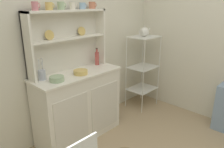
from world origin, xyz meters
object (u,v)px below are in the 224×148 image
(bowl_mixing_large, at_px, (57,79))
(porcelain_teapot, at_px, (144,32))
(bakers_rack, at_px, (143,64))
(jam_bottle, at_px, (97,58))
(hutch_cabinet, at_px, (79,104))
(cup_rose_0, at_px, (35,6))
(hutch_shelf_unit, at_px, (66,36))
(utensil_jar, at_px, (42,75))

(bowl_mixing_large, bearing_deg, porcelain_teapot, 0.43)
(bakers_rack, bearing_deg, jam_bottle, 170.22)
(bowl_mixing_large, bearing_deg, hutch_cabinet, 12.79)
(cup_rose_0, distance_m, jam_bottle, 1.04)
(bakers_rack, relative_size, bowl_mixing_large, 7.46)
(hutch_cabinet, height_order, bowl_mixing_large, bowl_mixing_large)
(bowl_mixing_large, bearing_deg, cup_rose_0, 106.30)
(hutch_shelf_unit, distance_m, utensil_jar, 0.55)
(hutch_cabinet, bearing_deg, hutch_shelf_unit, 90.00)
(jam_bottle, bearing_deg, bakers_rack, -9.78)
(porcelain_teapot, bearing_deg, jam_bottle, 170.21)
(hutch_shelf_unit, height_order, bakers_rack, hutch_shelf_unit)
(hutch_cabinet, relative_size, cup_rose_0, 12.55)
(hutch_cabinet, xyz_separation_m, bakers_rack, (1.27, -0.06, 0.28))
(hutch_cabinet, bearing_deg, bakers_rack, -2.77)
(cup_rose_0, relative_size, porcelain_teapot, 0.38)
(hutch_shelf_unit, bearing_deg, bakers_rack, -10.12)
(cup_rose_0, bearing_deg, utensil_jar, -122.91)
(bakers_rack, xyz_separation_m, porcelain_teapot, (-0.00, 0.00, 0.51))
(bowl_mixing_large, relative_size, porcelain_teapot, 0.68)
(porcelain_teapot, bearing_deg, cup_rose_0, 173.63)
(bakers_rack, bearing_deg, porcelain_teapot, 180.00)
(hutch_cabinet, distance_m, bowl_mixing_large, 0.56)
(hutch_shelf_unit, height_order, utensil_jar, hutch_shelf_unit)
(hutch_shelf_unit, height_order, jam_bottle, hutch_shelf_unit)
(hutch_shelf_unit, relative_size, jam_bottle, 4.55)
(jam_bottle, bearing_deg, cup_rose_0, 177.39)
(bakers_rack, height_order, cup_rose_0, cup_rose_0)
(bowl_mixing_large, bearing_deg, hutch_shelf_unit, 36.40)
(hutch_shelf_unit, bearing_deg, utensil_jar, -168.03)
(porcelain_teapot, bearing_deg, hutch_cabinet, 177.23)
(cup_rose_0, bearing_deg, bakers_rack, -6.37)
(hutch_shelf_unit, xyz_separation_m, bowl_mixing_large, (-0.32, -0.24, -0.39))
(bakers_rack, bearing_deg, utensil_jar, 175.24)
(hutch_cabinet, relative_size, hutch_shelf_unit, 1.07)
(porcelain_teapot, bearing_deg, utensil_jar, 175.24)
(hutch_shelf_unit, bearing_deg, porcelain_teapot, -10.14)
(porcelain_teapot, bearing_deg, bakers_rack, 0.00)
(porcelain_teapot, bearing_deg, hutch_shelf_unit, 169.86)
(hutch_cabinet, bearing_deg, bowl_mixing_large, -167.21)
(bowl_mixing_large, xyz_separation_m, porcelain_teapot, (1.59, 0.01, 0.34))
(hutch_cabinet, distance_m, hutch_shelf_unit, 0.86)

